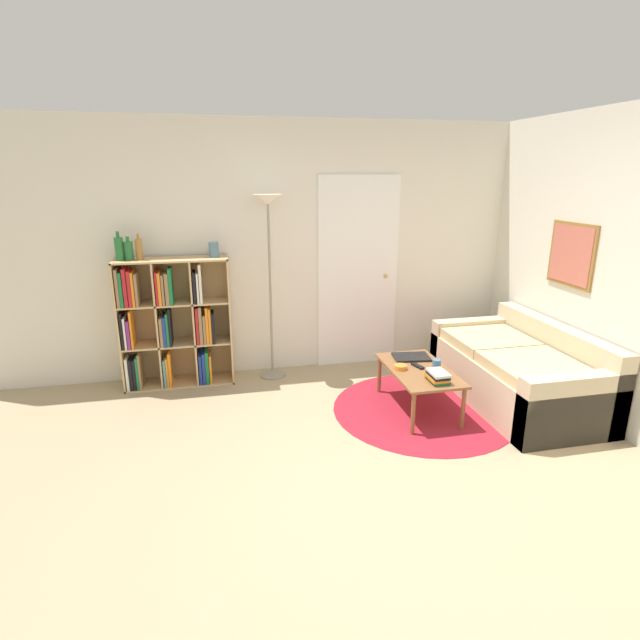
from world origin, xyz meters
The scene contains 17 objects.
ground_plane centered at (0.00, 0.00, 0.00)m, with size 14.00×14.00×0.00m, color tan.
wall_back centered at (0.02, 2.43, 1.29)m, with size 7.24×0.11×2.60m.
wall_right centered at (2.15, 1.20, 1.30)m, with size 0.08×5.41×2.60m.
rug centered at (0.73, 1.11, 0.00)m, with size 1.64×1.64×0.01m.
bookshelf centered at (-1.50, 2.22, 0.64)m, with size 1.07×0.34×1.29m.
floor_lamp centered at (-0.51, 2.21, 1.55)m, with size 0.29×0.29×1.88m.
couch centered at (1.70, 1.12, 0.28)m, with size 0.93×1.72×0.73m.
coffee_table centered at (0.68, 1.14, 0.35)m, with size 0.52×0.93×0.40m.
laptop centered at (0.72, 1.41, 0.41)m, with size 0.36×0.28×0.02m.
bowl centered at (0.51, 1.17, 0.42)m, with size 0.11×0.11×0.04m.
book_stack_on_table centered at (0.72, 0.84, 0.44)m, with size 0.15×0.22×0.09m.
cup centered at (0.85, 1.14, 0.43)m, with size 0.08×0.08×0.07m.
remote centered at (0.69, 1.18, 0.41)m, with size 0.08×0.15×0.02m.
bottle_left centered at (-1.90, 2.20, 1.40)m, with size 0.08×0.08×0.27m.
bottle_middle centered at (-1.82, 2.21, 1.38)m, with size 0.08×0.08×0.22m.
bottle_right centered at (-1.73, 2.20, 1.39)m, with size 0.06×0.06×0.25m.
vase_on_shelf centered at (-1.04, 2.22, 1.36)m, with size 0.10×0.10×0.15m.
Camera 1 is at (-1.06, -2.72, 2.07)m, focal length 28.00 mm.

